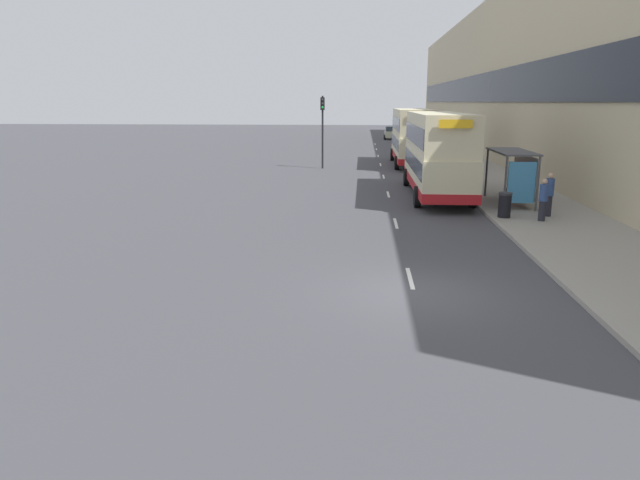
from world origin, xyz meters
TOP-DOWN VIEW (x-y plane):
  - ground_plane at (0.00, 0.00)m, footprint 220.00×220.00m
  - pavement at (6.50, 38.50)m, footprint 5.00×93.00m
  - terrace_facade at (10.49, 38.50)m, footprint 3.10×93.00m
  - lane_mark_0 at (0.00, 1.24)m, footprint 0.12×2.00m
  - lane_mark_1 at (0.00, 8.74)m, footprint 0.12×2.00m
  - lane_mark_2 at (0.00, 16.23)m, footprint 0.12×2.00m
  - lane_mark_3 at (0.00, 23.73)m, footprint 0.12×2.00m
  - lane_mark_4 at (0.00, 31.23)m, footprint 0.12×2.00m
  - lane_mark_5 at (0.00, 38.73)m, footprint 0.12×2.00m
  - lane_mark_6 at (0.00, 46.22)m, footprint 0.12×2.00m
  - lane_mark_7 at (0.00, 53.72)m, footprint 0.12×2.00m
  - bus_shelter at (5.77, 12.91)m, footprint 1.60×4.20m
  - double_decker_bus_near at (2.47, 15.95)m, footprint 2.85×11.05m
  - double_decker_bus_ahead at (2.36, 31.09)m, footprint 2.85×10.34m
  - car_0 at (2.35, 62.64)m, footprint 2.01×3.81m
  - pedestrian_at_shelter at (6.61, 14.55)m, footprint 0.36×0.36m
  - pedestrian_1 at (5.90, 9.04)m, footprint 0.34×0.34m
  - pedestrian_2 at (6.45, 10.09)m, footprint 0.36×0.36m
  - litter_bin at (4.55, 9.66)m, footprint 0.55×0.55m
  - traffic_light_far_kerb at (-4.40, 28.28)m, footprint 0.30×0.32m

SIDE VIEW (x-z plane):
  - ground_plane at x=0.00m, z-range 0.00..0.00m
  - lane_mark_0 at x=0.00m, z-range 0.00..0.01m
  - lane_mark_1 at x=0.00m, z-range 0.00..0.01m
  - lane_mark_2 at x=0.00m, z-range 0.00..0.01m
  - lane_mark_3 at x=0.00m, z-range 0.00..0.01m
  - lane_mark_4 at x=0.00m, z-range 0.00..0.01m
  - lane_mark_5 at x=0.00m, z-range 0.00..0.01m
  - lane_mark_6 at x=0.00m, z-range 0.00..0.01m
  - lane_mark_7 at x=0.00m, z-range 0.00..0.01m
  - pavement at x=6.50m, z-range 0.00..0.14m
  - litter_bin at x=4.55m, z-range 0.14..1.19m
  - car_0 at x=2.35m, z-range -0.01..1.69m
  - pedestrian_1 at x=5.90m, z-range 0.16..1.88m
  - pedestrian_2 at x=6.45m, z-range 0.16..1.98m
  - pedestrian_at_shelter at x=6.61m, z-range 0.16..2.00m
  - bus_shelter at x=5.77m, z-range 0.64..3.12m
  - double_decker_bus_ahead at x=2.36m, z-range 0.13..4.43m
  - double_decker_bus_near at x=2.47m, z-range 0.14..4.44m
  - traffic_light_far_kerb at x=-4.40m, z-range 0.89..6.15m
  - terrace_facade at x=10.49m, z-range 0.00..13.44m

